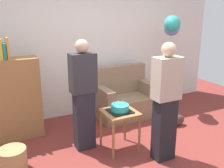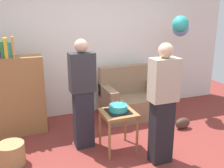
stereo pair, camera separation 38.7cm
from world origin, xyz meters
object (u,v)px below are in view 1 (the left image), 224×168
object	(u,v)px
person_blowing_candles	(83,95)
handbag	(178,120)
birthday_cake	(120,108)
wicker_basket	(13,160)
person_holding_cake	(166,102)
side_table	(120,117)
bookshelf	(13,97)
balloon_bunch	(172,26)
couch	(124,99)

from	to	relation	value
person_blowing_candles	handbag	world-z (taller)	person_blowing_candles
birthday_cake	wicker_basket	size ratio (longest dim) A/B	0.89
person_blowing_candles	person_holding_cake	world-z (taller)	same
side_table	wicker_basket	distance (m)	1.54
wicker_basket	side_table	bearing A→B (deg)	-5.90
bookshelf	handbag	bearing A→B (deg)	-18.04
birthday_cake	balloon_bunch	world-z (taller)	balloon_bunch
side_table	balloon_bunch	bearing A→B (deg)	29.87
birthday_cake	handbag	world-z (taller)	birthday_cake
person_holding_cake	wicker_basket	size ratio (longest dim) A/B	4.53
bookshelf	person_blowing_candles	xyz separation A→B (m)	(0.87, -0.82, 0.15)
birthday_cake	person_holding_cake	distance (m)	0.67
birthday_cake	balloon_bunch	size ratio (longest dim) A/B	0.17
person_blowing_candles	person_holding_cake	bearing A→B (deg)	-27.60
bookshelf	balloon_bunch	distance (m)	3.10
wicker_basket	balloon_bunch	bearing A→B (deg)	13.97
handbag	person_holding_cake	bearing A→B (deg)	-140.56
person_blowing_candles	wicker_basket	size ratio (longest dim) A/B	4.53
birthday_cake	wicker_basket	world-z (taller)	birthday_cake
birthday_cake	handbag	size ratio (longest dim) A/B	1.14
bookshelf	side_table	distance (m)	1.72
wicker_basket	handbag	size ratio (longest dim) A/B	1.29
birthday_cake	person_holding_cake	world-z (taller)	person_holding_cake
balloon_bunch	wicker_basket	bearing A→B (deg)	-166.03
bookshelf	couch	bearing A→B (deg)	-0.10
wicker_basket	handbag	world-z (taller)	wicker_basket
birthday_cake	handbag	bearing A→B (deg)	10.65
balloon_bunch	bookshelf	bearing A→B (deg)	176.43
couch	bookshelf	xyz separation A→B (m)	(-2.01, 0.00, 0.34)
side_table	birthday_cake	size ratio (longest dim) A/B	1.88
wicker_basket	person_blowing_candles	bearing A→B (deg)	7.07
birthday_cake	handbag	distance (m)	1.45
person_holding_cake	handbag	size ratio (longest dim) A/B	5.82
person_holding_cake	balloon_bunch	world-z (taller)	balloon_bunch
handbag	person_blowing_candles	bearing A→B (deg)	178.85
side_table	couch	bearing A→B (deg)	57.78
couch	wicker_basket	world-z (taller)	couch
balloon_bunch	person_holding_cake	bearing A→B (deg)	-129.96
bookshelf	handbag	xyz separation A→B (m)	(2.63, -0.86, -0.58)
handbag	couch	bearing A→B (deg)	126.16
bookshelf	birthday_cake	size ratio (longest dim) A/B	5.06
side_table	bookshelf	bearing A→B (deg)	139.94
couch	wicker_basket	bearing A→B (deg)	-156.50
bookshelf	birthday_cake	xyz separation A→B (m)	(1.31, -1.10, -0.03)
person_blowing_candles	balloon_bunch	xyz separation A→B (m)	(2.05, 0.64, 0.88)
person_holding_cake	side_table	bearing A→B (deg)	-54.86
bookshelf	person_blowing_candles	bearing A→B (deg)	-43.34
couch	bookshelf	size ratio (longest dim) A/B	0.68
side_table	person_holding_cake	world-z (taller)	person_holding_cake
couch	person_holding_cake	world-z (taller)	person_holding_cake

